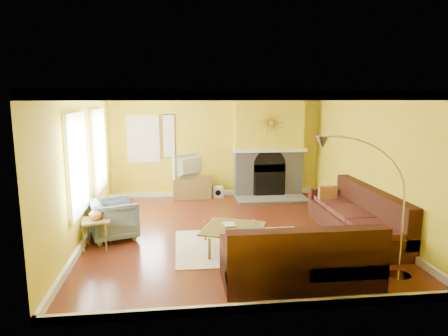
{
  "coord_description": "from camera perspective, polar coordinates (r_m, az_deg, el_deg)",
  "views": [
    {
      "loc": [
        -1.03,
        -7.43,
        2.63
      ],
      "look_at": [
        -0.11,
        0.4,
        1.2
      ],
      "focal_mm": 32.0,
      "sensor_mm": 36.0,
      "label": 1
    }
  ],
  "objects": [
    {
      "name": "hearth",
      "position": [
        10.3,
        6.9,
        -4.45
      ],
      "size": [
        1.8,
        0.7,
        0.06
      ],
      "primitive_type": "cube",
      "color": "gray",
      "rests_on": "floor"
    },
    {
      "name": "media_console",
      "position": [
        10.46,
        -4.55,
        -2.82
      ],
      "size": [
        0.98,
        0.44,
        0.54
      ],
      "primitive_type": "cube",
      "color": "brown",
      "rests_on": "floor"
    },
    {
      "name": "sectional_sofa",
      "position": [
        7.24,
        11.31,
        -7.47
      ],
      "size": [
        3.19,
        3.65,
        0.9
      ],
      "primitive_type": null,
      "color": "#391812",
      "rests_on": "floor"
    },
    {
      "name": "wall_art",
      "position": [
        10.45,
        -7.91,
        4.49
      ],
      "size": [
        0.34,
        0.04,
        1.14
      ],
      "primitive_type": "cube",
      "color": "white",
      "rests_on": "wall_back"
    },
    {
      "name": "vase",
      "position": [
        7.29,
        -17.87,
        -6.13
      ],
      "size": [
        0.27,
        0.27,
        0.24
      ],
      "primitive_type": "imported",
      "rotation": [
        0.0,
        0.0,
        0.23
      ],
      "color": "orange",
      "rests_on": "side_table"
    },
    {
      "name": "window_left_near",
      "position": [
        8.96,
        -17.54,
        2.53
      ],
      "size": [
        0.06,
        1.22,
        1.72
      ],
      "primitive_type": "cube",
      "color": "white",
      "rests_on": "wall_left"
    },
    {
      "name": "wall_left",
      "position": [
        7.73,
        -19.53,
        0.13
      ],
      "size": [
        0.02,
        6.0,
        2.7
      ],
      "primitive_type": "cube",
      "color": "yellow",
      "rests_on": "ground"
    },
    {
      "name": "wall_back",
      "position": [
        10.57,
        -1.07,
        3.29
      ],
      "size": [
        5.5,
        0.02,
        2.7
      ],
      "primitive_type": "cube",
      "color": "yellow",
      "rests_on": "ground"
    },
    {
      "name": "tv",
      "position": [
        10.35,
        -4.6,
        0.3
      ],
      "size": [
        0.9,
        0.81,
        0.61
      ],
      "primitive_type": "imported",
      "rotation": [
        0.0,
        0.0,
        3.86
      ],
      "color": "black",
      "rests_on": "media_console"
    },
    {
      "name": "coffee_table",
      "position": [
        7.05,
        1.3,
        -9.94
      ],
      "size": [
        1.29,
        1.29,
        0.39
      ],
      "primitive_type": null,
      "rotation": [
        0.0,
        0.0,
        -0.38
      ],
      "color": "white",
      "rests_on": "floor"
    },
    {
      "name": "baseboard",
      "position": [
        7.93,
        1.14,
        -8.67
      ],
      "size": [
        5.5,
        6.0,
        0.12
      ],
      "primitive_type": null,
      "color": "white",
      "rests_on": "floor"
    },
    {
      "name": "window_back",
      "position": [
        10.48,
        -11.46,
        4.13
      ],
      "size": [
        0.82,
        0.06,
        1.22
      ],
      "primitive_type": "cube",
      "color": "white",
      "rests_on": "wall_back"
    },
    {
      "name": "wall_front",
      "position": [
        4.71,
        6.23,
        -5.57
      ],
      "size": [
        5.5,
        0.02,
        2.7
      ],
      "primitive_type": "cube",
      "color": "yellow",
      "rests_on": "ground"
    },
    {
      "name": "crown_molding",
      "position": [
        7.5,
        1.22,
        10.32
      ],
      "size": [
        5.5,
        6.0,
        0.12
      ],
      "primitive_type": null,
      "color": "white",
      "rests_on": "ceiling"
    },
    {
      "name": "subwoofer",
      "position": [
        10.58,
        -0.93,
        -3.38
      ],
      "size": [
        0.27,
        0.27,
        0.27
      ],
      "primitive_type": "cube",
      "color": "white",
      "rests_on": "floor"
    },
    {
      "name": "mantel",
      "position": [
        10.36,
        6.64,
        2.52
      ],
      "size": [
        1.92,
        0.22,
        0.08
      ],
      "primitive_type": "cube",
      "color": "white",
      "rests_on": "fireplace"
    },
    {
      "name": "sunburst",
      "position": [
        10.3,
        6.71,
        6.39
      ],
      "size": [
        0.7,
        0.04,
        0.7
      ],
      "primitive_type": null,
      "color": "olive",
      "rests_on": "fireplace"
    },
    {
      "name": "book",
      "position": [
        7.06,
        -0.02,
        -8.12
      ],
      "size": [
        0.22,
        0.28,
        0.03
      ],
      "primitive_type": "imported",
      "rotation": [
        0.0,
        0.0,
        0.08
      ],
      "color": "white",
      "rests_on": "coffee_table"
    },
    {
      "name": "fireplace",
      "position": [
        10.58,
        6.35,
        3.24
      ],
      "size": [
        1.8,
        0.4,
        2.7
      ],
      "primitive_type": null,
      "color": "gray",
      "rests_on": "floor"
    },
    {
      "name": "window_left_far",
      "position": [
        7.12,
        -20.33,
        0.48
      ],
      "size": [
        0.06,
        1.22,
        1.72
      ],
      "primitive_type": "cube",
      "color": "white",
      "rests_on": "wall_left"
    },
    {
      "name": "wall_right",
      "position": [
        8.44,
        20.09,
        0.9
      ],
      "size": [
        0.02,
        6.0,
        2.7
      ],
      "primitive_type": "cube",
      "color": "yellow",
      "rests_on": "ground"
    },
    {
      "name": "side_table",
      "position": [
        7.41,
        -17.71,
        -8.93
      ],
      "size": [
        0.54,
        0.54,
        0.52
      ],
      "primitive_type": null,
      "rotation": [
        0.0,
        0.0,
        0.16
      ],
      "color": "brown",
      "rests_on": "floor"
    },
    {
      "name": "floor",
      "position": [
        7.95,
        1.14,
        -9.15
      ],
      "size": [
        5.5,
        6.0,
        0.02
      ],
      "primitive_type": "cube",
      "color": "maroon",
      "rests_on": "ground"
    },
    {
      "name": "ceiling",
      "position": [
        7.5,
        1.22,
        10.86
      ],
      "size": [
        5.5,
        6.0,
        0.02
      ],
      "primitive_type": "cube",
      "color": "white",
      "rests_on": "ground"
    },
    {
      "name": "armchair",
      "position": [
        7.77,
        -15.43,
        -7.03
      ],
      "size": [
        1.03,
        1.02,
        0.75
      ],
      "primitive_type": "imported",
      "rotation": [
        0.0,
        0.0,
        1.9
      ],
      "color": "slate",
      "rests_on": "floor"
    },
    {
      "name": "rug",
      "position": [
        7.24,
        2.81,
        -11.0
      ],
      "size": [
        2.4,
        1.8,
        0.02
      ],
      "primitive_type": "cube",
      "color": "beige",
      "rests_on": "floor"
    },
    {
      "name": "arc_lamp",
      "position": [
        5.96,
        19.54,
        -5.78
      ],
      "size": [
        1.33,
        0.36,
        2.09
      ],
      "primitive_type": null,
      "color": "silver",
      "rests_on": "floor"
    }
  ]
}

